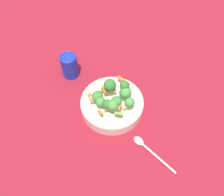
% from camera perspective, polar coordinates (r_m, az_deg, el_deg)
% --- Properties ---
extents(ground_plane, '(3.00, 3.00, 0.00)m').
position_cam_1_polar(ground_plane, '(0.80, -0.00, -2.55)').
color(ground_plane, maroon).
extents(bowl, '(0.22, 0.22, 0.05)m').
position_cam_1_polar(bowl, '(0.78, -0.00, -1.52)').
color(bowl, beige).
rests_on(bowl, ground_plane).
extents(pasta_salad, '(0.18, 0.18, 0.07)m').
position_cam_1_polar(pasta_salad, '(0.72, 0.28, 0.59)').
color(pasta_salad, '#8CB766').
rests_on(pasta_salad, bowl).
extents(cup, '(0.06, 0.06, 0.10)m').
position_cam_1_polar(cup, '(0.88, -11.04, 8.31)').
color(cup, '#192DAD').
rests_on(cup, ground_plane).
extents(spoon, '(0.17, 0.06, 0.01)m').
position_cam_1_polar(spoon, '(0.73, 9.01, -12.67)').
color(spoon, silver).
rests_on(spoon, ground_plane).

